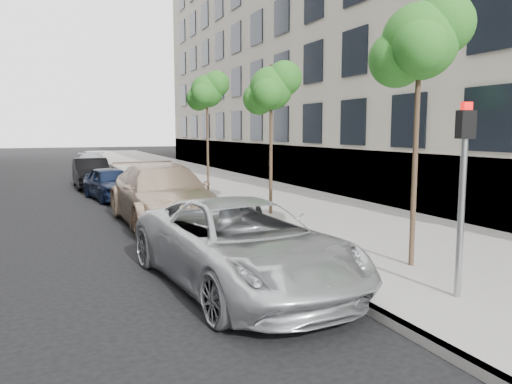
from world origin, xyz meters
TOP-DOWN VIEW (x-y plane):
  - ground at (0.00, 0.00)m, footprint 160.00×160.00m
  - sidewalk at (4.30, 24.00)m, footprint 6.40×72.00m
  - curb at (1.18, 24.00)m, footprint 0.15×72.00m
  - tree_near at (3.23, 1.50)m, footprint 1.72×1.52m
  - tree_mid at (3.23, 8.00)m, footprint 1.66×1.46m
  - tree_far at (3.23, 14.50)m, footprint 1.71×1.51m
  - signal_pole at (2.63, -0.24)m, footprint 0.27×0.22m
  - minivan at (-0.10, 1.95)m, footprint 2.97×5.60m
  - suv at (-0.10, 8.21)m, footprint 2.56×6.00m
  - sedan_blue at (-0.87, 14.19)m, footprint 2.09×3.99m
  - sedan_black at (-1.23, 18.80)m, footprint 1.56×4.25m
  - sedan_rear at (-0.65, 25.57)m, footprint 2.17×4.75m

SIDE VIEW (x-z plane):
  - ground at x=0.00m, z-range 0.00..0.00m
  - sidewalk at x=4.30m, z-range 0.00..0.14m
  - curb at x=1.18m, z-range 0.00..0.14m
  - sedan_blue at x=-0.87m, z-range 0.00..1.29m
  - sedan_rear at x=-0.65m, z-range 0.00..1.35m
  - sedan_black at x=-1.23m, z-range 0.00..1.39m
  - minivan at x=-0.10m, z-range 0.00..1.50m
  - suv at x=-0.10m, z-range 0.00..1.72m
  - signal_pole at x=2.63m, z-range 0.52..3.50m
  - tree_mid at x=3.23m, z-range 1.64..6.27m
  - tree_near at x=3.23m, z-range 1.79..6.80m
  - tree_far at x=3.23m, z-range 1.81..6.86m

